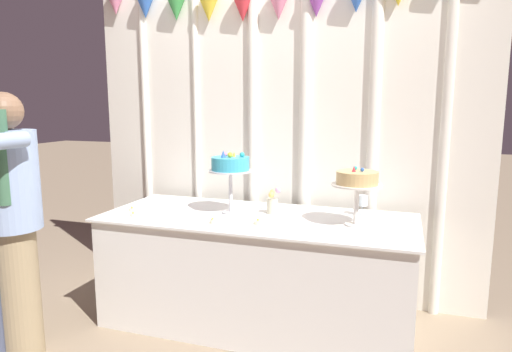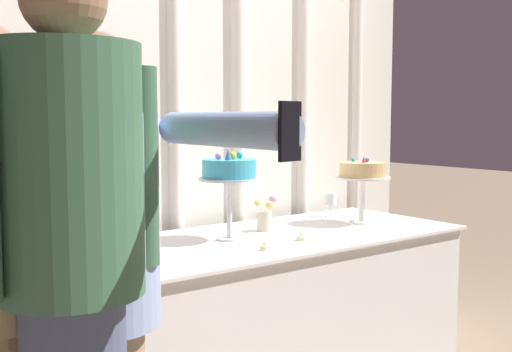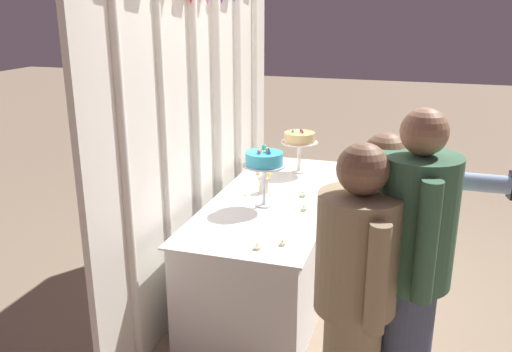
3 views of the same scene
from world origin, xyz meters
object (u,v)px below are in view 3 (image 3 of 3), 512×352
Objects in this scene: tealight_near_right at (304,209)px; guest_girl_blue_dress at (378,275)px; tealight_far_left at (257,248)px; guest_man_pink_jacket at (410,280)px; wine_glass at (269,157)px; guest_man_dark_suit at (354,303)px; cake_display_nearleft at (264,161)px; cake_table at (275,244)px; tealight_near_left at (282,244)px; tealight_far_right at (303,195)px; cake_display_nearright at (300,140)px; flower_vase at (264,183)px.

guest_girl_blue_dress is at bearing -149.77° from tealight_near_right.
tealight_far_left is 0.03× the size of guest_man_pink_jacket.
guest_man_dark_suit reaches higher than wine_glass.
cake_display_nearleft is 0.26× the size of guest_man_pink_jacket.
cake_table is 0.90m from tealight_near_left.
cake_table is at bearing 17.79° from tealight_near_left.
tealight_far_right is at bearing 29.43° from guest_man_pink_jacket.
cake_display_nearleft is 9.93× the size of tealight_far_left.
cake_table is 0.96m from tealight_far_left.
guest_man_pink_jacket is (-1.96, -0.94, -0.10)m from cake_display_nearright.
flower_vase reaches higher than tealight_far_right.
cake_table is 0.50m from tealight_near_right.
guest_man_dark_suit is (-1.52, -0.56, 0.09)m from tealight_far_right.
tealight_far_right is 0.03× the size of guest_man_dark_suit.
flower_vase is 0.93m from tealight_near_left.
guest_man_pink_jacket reaches higher than guest_girl_blue_dress.
guest_girl_blue_dress reaches higher than cake_display_nearright.
tealight_near_left is 0.72× the size of tealight_far_right.
guest_man_dark_suit is at bearing -150.80° from flower_vase.
cake_display_nearleft is 0.42m from tealight_near_right.
cake_table is at bearing -160.08° from wine_glass.
tealight_near_right is (-0.01, -0.28, -0.31)m from cake_display_nearleft.
cake_table is 0.91m from cake_display_nearright.
tealight_near_right is at bearing -10.71° from tealight_far_left.
tealight_near_right is (-0.86, -0.49, -0.08)m from wine_glass.
tealight_far_left is at bearing -171.76° from cake_table.
tealight_far_right is at bearing 4.54° from tealight_near_left.
tealight_near_right is 0.28m from tealight_far_right.
guest_girl_blue_dress reaches higher than tealight_far_right.
tealight_far_left is 1.16× the size of tealight_near_left.
tealight_far_right is at bearing 27.03° from guest_girl_blue_dress.
cake_display_nearleft is at bearing 13.17° from tealight_far_left.
tealight_near_left is (-0.85, -0.36, -0.06)m from flower_vase.
guest_man_pink_jacket is (-1.32, -0.96, 0.55)m from cake_table.
tealight_far_right is at bearing -164.42° from cake_display_nearright.
guest_man_pink_jacket is (-1.40, -1.07, 0.11)m from flower_vase.
cake_display_nearright is 2.22m from guest_man_dark_suit.
cake_display_nearleft is at bearing 176.28° from cake_display_nearright.
guest_girl_blue_dress reaches higher than cake_display_nearleft.
guest_man_dark_suit reaches higher than tealight_near_right.
tealight_near_left is 0.71m from guest_girl_blue_dress.
guest_man_pink_jacket is (-1.97, -1.20, 0.08)m from wine_glass.
guest_man_dark_suit is at bearing -158.38° from tealight_near_right.
cake_display_nearright reaches higher than tealight_near_right.
cake_display_nearleft is 1.51m from guest_man_pink_jacket.
cake_table is 1.33× the size of guest_girl_blue_dress.
flower_vase is at bearing 22.85° from tealight_near_left.
wine_glass is 0.59m from flower_vase.
guest_man_dark_suit reaches higher than flower_vase.
tealight_far_right is (0.06, -0.18, 0.38)m from cake_table.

